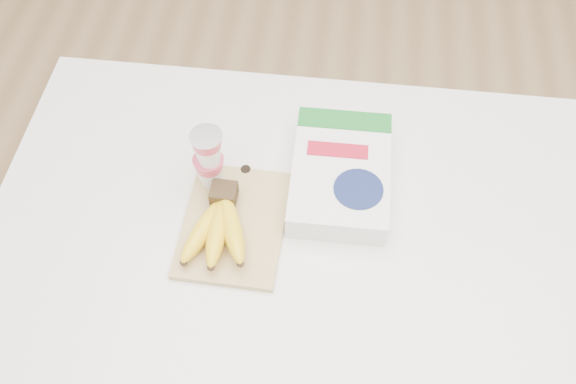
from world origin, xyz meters
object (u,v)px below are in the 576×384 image
object	(u,v)px
cutting_board	(234,224)
cereal_box	(341,174)
bananas	(218,226)
yogurt_stack	(208,158)
table	(302,329)

from	to	relation	value
cutting_board	cereal_box	distance (m)	0.23
cutting_board	cereal_box	size ratio (longest dim) A/B	0.93
cutting_board	cereal_box	xyz separation A→B (m)	(0.19, 0.12, 0.02)
cutting_board	bananas	world-z (taller)	bananas
yogurt_stack	cereal_box	size ratio (longest dim) A/B	0.51
bananas	cereal_box	world-z (taller)	bananas
yogurt_stack	cereal_box	xyz separation A→B (m)	(0.25, 0.04, -0.06)
bananas	cereal_box	bearing A→B (deg)	34.83
table	bananas	bearing A→B (deg)	-170.99
table	cereal_box	size ratio (longest dim) A/B	4.40
table	cereal_box	world-z (taller)	cereal_box
table	yogurt_stack	xyz separation A→B (m)	(-0.19, 0.09, 0.54)
bananas	yogurt_stack	size ratio (longest dim) A/B	1.30
bananas	table	bearing A→B (deg)	9.01
bananas	cereal_box	distance (m)	0.26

